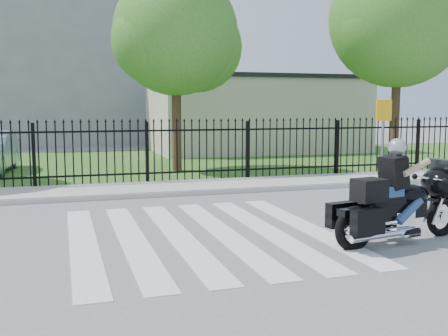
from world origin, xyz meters
name	(u,v)px	position (x,y,z in m)	size (l,w,h in m)	color
ground	(202,235)	(0.00, 0.00, 0.00)	(120.00, 120.00, 0.00)	slate
crosswalk	(202,235)	(0.00, 0.00, 0.01)	(5.00, 5.50, 0.01)	silver
sidewalk	(154,189)	(0.00, 5.00, 0.06)	(40.00, 2.00, 0.12)	#ADAAA3
curb	(160,195)	(0.00, 4.00, 0.06)	(40.00, 0.12, 0.12)	#ADAAA3
grass_strip	(123,163)	(0.00, 12.00, 0.01)	(40.00, 12.00, 0.02)	#325F20
iron_fence	(147,154)	(0.00, 6.00, 0.90)	(26.00, 0.04, 1.80)	black
tree_mid	(176,33)	(1.50, 9.00, 4.67)	(4.20, 4.20, 6.78)	#382316
tree_right	(399,18)	(9.50, 8.00, 5.39)	(5.00, 5.00, 7.90)	#382316
building_low	(255,116)	(7.00, 16.00, 1.75)	(10.00, 6.00, 3.50)	beige
building_low_roof	(255,78)	(7.00, 16.00, 3.60)	(10.20, 6.20, 0.20)	black
building_tall	(46,45)	(-3.00, 26.00, 6.00)	(15.00, 10.00, 12.00)	#93969B
motorcycle_rider	(398,199)	(2.92, -1.45, 0.72)	(2.64, 1.13, 1.76)	black
traffic_sign	(383,123)	(6.53, 4.35, 1.76)	(0.50, 0.07, 2.29)	gray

